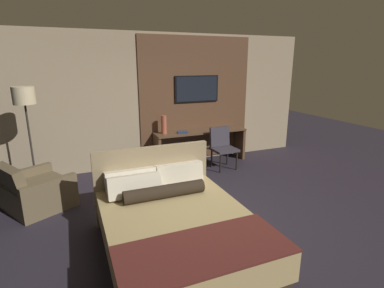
{
  "coord_description": "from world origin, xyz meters",
  "views": [
    {
      "loc": [
        -1.7,
        -3.62,
        2.2
      ],
      "look_at": [
        0.14,
        0.82,
        0.89
      ],
      "focal_mm": 28.0,
      "sensor_mm": 36.0,
      "label": 1
    }
  ],
  "objects": [
    {
      "name": "ground_plane",
      "position": [
        0.0,
        0.0,
        0.0
      ],
      "size": [
        16.0,
        16.0,
        0.0
      ],
      "primitive_type": "plane",
      "color": "#28232D"
    },
    {
      "name": "wall_back_tv_panel",
      "position": [
        0.14,
        2.59,
        1.4
      ],
      "size": [
        7.2,
        0.09,
        2.8
      ],
      "color": "tan",
      "rests_on": "ground_plane"
    },
    {
      "name": "bed",
      "position": [
        -0.69,
        -0.67,
        0.32
      ],
      "size": [
        1.64,
        2.16,
        1.07
      ],
      "color": "#33281E",
      "rests_on": "ground_plane"
    },
    {
      "name": "desk",
      "position": [
        0.96,
        2.33,
        0.51
      ],
      "size": [
        2.08,
        0.48,
        0.73
      ],
      "color": "brown",
      "rests_on": "ground_plane"
    },
    {
      "name": "tv",
      "position": [
        0.96,
        2.52,
        1.63
      ],
      "size": [
        1.03,
        0.04,
        0.58
      ],
      "color": "black"
    },
    {
      "name": "desk_chair",
      "position": [
        1.24,
        1.8,
        0.51
      ],
      "size": [
        0.51,
        0.51,
        0.87
      ],
      "rotation": [
        0.0,
        0.0,
        0.04
      ],
      "color": "#38333D",
      "rests_on": "ground_plane"
    },
    {
      "name": "armchair_by_window",
      "position": [
        -2.3,
        1.25,
        0.26
      ],
      "size": [
        1.16,
        1.17,
        0.77
      ],
      "rotation": [
        0.0,
        0.0,
        2.07
      ],
      "color": "brown",
      "rests_on": "ground_plane"
    },
    {
      "name": "floor_lamp",
      "position": [
        -2.34,
        1.84,
        1.54
      ],
      "size": [
        0.34,
        0.34,
        1.83
      ],
      "color": "#282623",
      "rests_on": "ground_plane"
    },
    {
      "name": "vase_tall",
      "position": [
        0.12,
        2.33,
        0.93
      ],
      "size": [
        0.11,
        0.11,
        0.39
      ],
      "color": "#B2563D",
      "rests_on": "desk"
    },
    {
      "name": "book",
      "position": [
        0.51,
        2.24,
        0.75
      ],
      "size": [
        0.25,
        0.2,
        0.03
      ],
      "color": "navy",
      "rests_on": "desk"
    }
  ]
}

